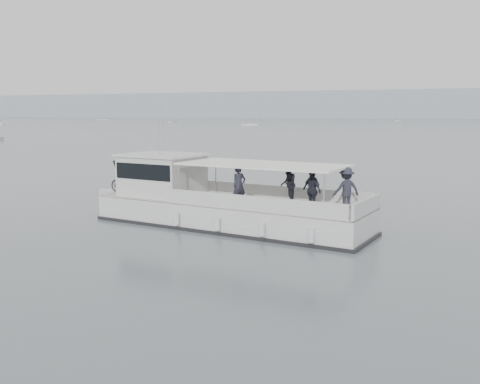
% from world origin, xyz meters
% --- Properties ---
extents(ground, '(1400.00, 1400.00, 0.00)m').
position_xyz_m(ground, '(0.00, 0.00, 0.00)').
color(ground, '#555F64').
rests_on(ground, ground).
extents(headland, '(1400.00, 90.00, 28.00)m').
position_xyz_m(headland, '(0.00, 560.00, 14.00)').
color(headland, '#939EA8').
rests_on(headland, ground).
extents(tour_boat, '(14.42, 5.41, 6.00)m').
position_xyz_m(tour_boat, '(-3.83, -2.49, 0.98)').
color(tour_boat, silver).
rests_on(tour_boat, ground).
extents(moored_fleet, '(426.40, 319.54, 10.53)m').
position_xyz_m(moored_fleet, '(-40.09, 224.08, 0.36)').
color(moored_fleet, silver).
rests_on(moored_fleet, ground).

